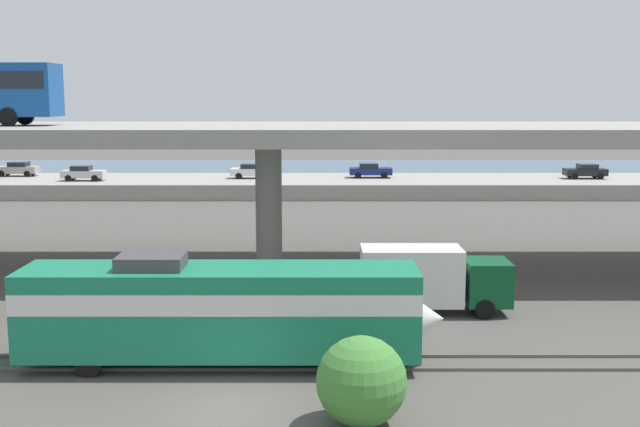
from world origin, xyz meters
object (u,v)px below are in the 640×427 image
(parked_car_0, at_px, (254,171))
(parked_car_3, at_px, (587,171))
(service_truck_east, at_px, (431,278))
(parked_car_2, at_px, (85,173))
(train_locomotive, at_px, (241,307))
(parked_car_1, at_px, (19,169))
(parked_car_5, at_px, (371,170))

(parked_car_0, distance_m, parked_car_3, 33.85)
(service_truck_east, bearing_deg, parked_car_2, 124.21)
(train_locomotive, xyz_separation_m, parked_car_3, (29.99, 51.06, 0.08))
(service_truck_east, distance_m, parked_car_1, 59.25)
(service_truck_east, height_order, parked_car_1, service_truck_east)
(service_truck_east, relative_size, parked_car_2, 1.62)
(parked_car_0, height_order, parked_car_2, same)
(parked_car_5, bearing_deg, train_locomotive, -98.90)
(parked_car_1, distance_m, parked_car_5, 36.92)
(train_locomotive, distance_m, parked_car_2, 53.20)
(service_truck_east, bearing_deg, train_locomotive, -138.75)
(train_locomotive, xyz_separation_m, parked_car_5, (8.14, 51.98, 0.08))
(parked_car_0, xyz_separation_m, parked_car_2, (-16.67, -2.26, -0.00))
(parked_car_3, bearing_deg, parked_car_2, 2.24)
(parked_car_2, bearing_deg, train_locomotive, -67.30)
(parked_car_5, bearing_deg, parked_car_1, 177.66)
(parked_car_3, relative_size, parked_car_5, 0.96)
(parked_car_0, height_order, parked_car_1, same)
(service_truck_east, height_order, parked_car_0, service_truck_east)
(parked_car_0, distance_m, parked_car_1, 24.99)
(parked_car_1, height_order, parked_car_5, same)
(parked_car_3, bearing_deg, service_truck_east, 63.50)
(parked_car_0, bearing_deg, parked_car_5, 3.04)
(train_locomotive, relative_size, parked_car_5, 3.60)
(service_truck_east, bearing_deg, parked_car_5, 89.88)
(train_locomotive, relative_size, parked_car_2, 3.72)
(train_locomotive, bearing_deg, parked_car_1, 118.26)
(parked_car_3, bearing_deg, parked_car_1, -2.37)
(parked_car_5, bearing_deg, parked_car_2, -174.22)
(parked_car_1, bearing_deg, parked_car_2, 151.82)
(service_truck_east, distance_m, parked_car_5, 44.93)
(parked_car_5, bearing_deg, service_truck_east, -90.12)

